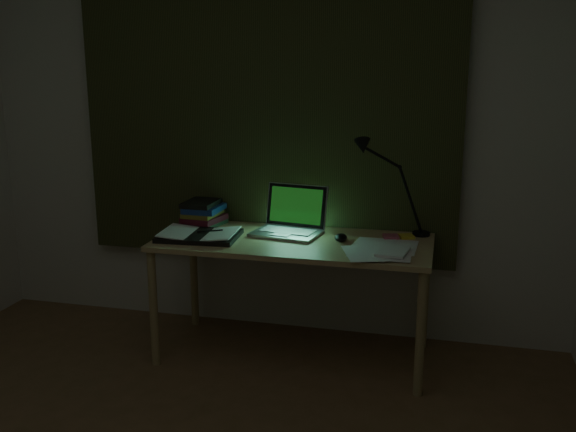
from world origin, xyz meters
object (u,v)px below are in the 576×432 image
book_stack (203,212)px  laptop (286,212)px  desk (293,299)px  loose_papers (383,251)px  open_textbook (199,235)px  desk_lamp (423,189)px

book_stack → laptop: bearing=-10.5°
desk → laptop: size_ratio=3.61×
book_stack → loose_papers: (1.06, -0.31, -0.07)m
laptop → loose_papers: laptop is taller
open_textbook → desk: bearing=5.5°
laptop → book_stack: size_ratio=1.77×
desk_lamp → open_textbook: bearing=-153.6°
desk → open_textbook: 0.61m
laptop → loose_papers: 0.60m
desk → loose_papers: 0.61m
open_textbook → book_stack: size_ratio=1.83×
open_textbook → desk_lamp: size_ratio=0.81×
laptop → loose_papers: bearing=-11.5°
open_textbook → loose_papers: bearing=-6.2°
open_textbook → laptop: bearing=17.5°
laptop → open_textbook: size_ratio=0.97×
desk → book_stack: bearing=162.3°
open_textbook → loose_papers: open_textbook is taller
loose_papers → desk_lamp: (0.17, 0.38, 0.25)m
book_stack → desk_lamp: bearing=3.3°
laptop → desk_lamp: bearing=22.6°
laptop → loose_papers: (0.55, -0.21, -0.12)m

